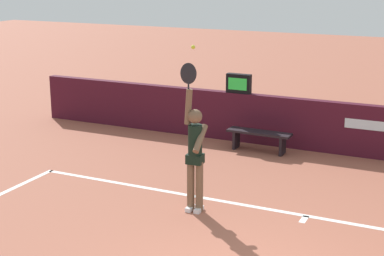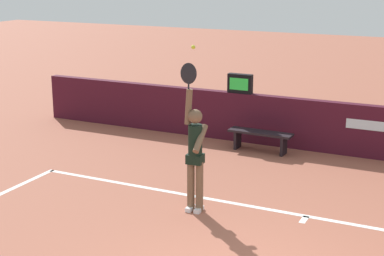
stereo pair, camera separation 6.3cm
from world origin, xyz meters
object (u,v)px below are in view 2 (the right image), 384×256
(speed_display, at_px, (240,84))
(tennis_player, at_px, (195,151))
(tennis_ball, at_px, (193,47))
(courtside_bench_far, at_px, (260,136))

(speed_display, distance_m, tennis_player, 4.32)
(speed_display, xyz_separation_m, tennis_ball, (0.85, -4.25, 1.38))
(speed_display, relative_size, tennis_player, 0.23)
(tennis_player, xyz_separation_m, tennis_ball, (-0.01, -0.04, 1.70))
(tennis_ball, height_order, courtside_bench_far, tennis_ball)
(tennis_ball, bearing_deg, speed_display, 101.25)
(tennis_player, bearing_deg, courtside_bench_far, 92.02)
(tennis_player, distance_m, courtside_bench_far, 3.69)
(speed_display, xyz_separation_m, tennis_player, (0.86, -4.22, -0.32))
(tennis_player, relative_size, courtside_bench_far, 1.74)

